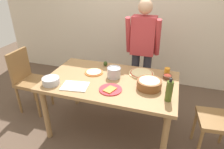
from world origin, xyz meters
name	(u,v)px	position (x,y,z in m)	size (l,w,h in m)	color
ground	(111,127)	(0.00, 0.00, 0.00)	(8.00, 8.00, 0.00)	brown
wall_back	(138,12)	(0.00, 1.60, 1.30)	(5.60, 0.10, 2.60)	beige
dining_table	(111,86)	(0.00, 0.00, 0.67)	(1.60, 0.96, 0.76)	#A37A4C
person_cook	(142,48)	(0.25, 0.76, 0.94)	(0.49, 0.25, 1.62)	#2D2D38
chair_wooden_left	(28,78)	(-1.32, 0.07, 0.54)	(0.40, 0.40, 0.95)	olive
pizza_raw_on_board	(141,73)	(0.33, 0.27, 0.77)	(0.33, 0.33, 0.02)	beige
pizza_cooked_on_tray	(94,72)	(-0.27, 0.12, 0.77)	(0.24, 0.24, 0.02)	#C67A33
plate_with_slice	(110,89)	(0.07, -0.23, 0.77)	(0.26, 0.26, 0.02)	red
popcorn_bowl	(149,83)	(0.47, -0.05, 0.82)	(0.28, 0.28, 0.11)	brown
mixing_bowl_steel	(51,81)	(-0.64, -0.30, 0.80)	(0.20, 0.20, 0.08)	#B7B7BC
small_sauce_bowl	(167,77)	(0.66, 0.25, 0.79)	(0.11, 0.11, 0.06)	#4C2D1E
olive_oil_bottle	(169,91)	(0.69, -0.24, 0.87)	(0.07, 0.07, 0.26)	#47561E
steel_pot	(114,72)	(0.01, 0.08, 0.83)	(0.17, 0.17, 0.13)	#B7B7BC
cup_orange	(167,71)	(0.64, 0.37, 0.80)	(0.07, 0.07, 0.09)	orange
cutting_board_white	(75,86)	(-0.34, -0.28, 0.77)	(0.30, 0.22, 0.01)	white
avocado	(105,64)	(-0.20, 0.37, 0.80)	(0.06, 0.06, 0.07)	#2D4219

